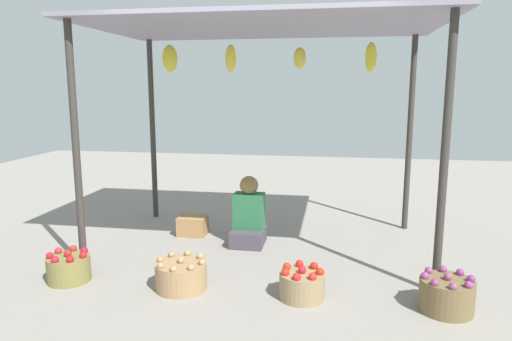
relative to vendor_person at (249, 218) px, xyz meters
name	(u,v)px	position (x,y,z in m)	size (l,w,h in m)	color
ground_plane	(264,245)	(0.18, -0.04, -0.30)	(14.00, 14.00, 0.00)	gray
market_stall_structure	(264,42)	(0.17, -0.04, 1.93)	(3.61, 2.18, 2.41)	#38332D
vendor_person	(249,218)	(0.00, 0.00, 0.00)	(0.36, 0.44, 0.78)	#433D48
basket_red_apples	(69,268)	(-1.44, -1.30, -0.17)	(0.38, 0.38, 0.29)	olive
basket_potatoes	(181,275)	(-0.37, -1.29, -0.17)	(0.45, 0.45, 0.29)	#9D7A51
basket_red_tomatoes	(302,284)	(0.70, -1.30, -0.18)	(0.38, 0.38, 0.29)	#917953
basket_purple_onions	(447,294)	(1.84, -1.33, -0.16)	(0.42, 0.42, 0.32)	brown
wooden_crate_near_vendor	(193,225)	(-0.73, 0.20, -0.18)	(0.33, 0.28, 0.23)	#A17548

